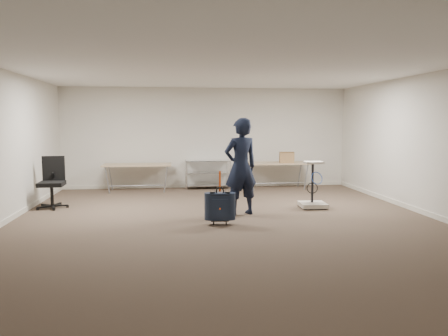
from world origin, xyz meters
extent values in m
plane|color=#443829|center=(0.00, 0.00, 0.00)|extent=(9.00, 9.00, 0.00)
plane|color=silver|center=(0.00, 4.50, 1.40)|extent=(8.00, 0.00, 8.00)
plane|color=silver|center=(0.00, -4.50, 1.40)|extent=(8.00, 0.00, 8.00)
plane|color=silver|center=(4.00, 0.00, 1.40)|extent=(0.00, 9.00, 9.00)
plane|color=white|center=(0.00, 0.00, 2.80)|extent=(8.00, 8.00, 0.00)
cube|color=beige|center=(0.00, 4.49, 0.05)|extent=(8.00, 0.02, 0.10)
cube|color=beige|center=(3.99, 0.00, 0.05)|extent=(0.02, 9.00, 0.10)
cube|color=tan|center=(-1.90, 3.95, 0.71)|extent=(1.80, 0.75, 0.03)
cylinder|color=gray|center=(-1.90, 3.95, 0.15)|extent=(1.50, 0.02, 0.02)
cylinder|color=gray|center=(-2.65, 3.65, 0.35)|extent=(0.13, 0.04, 0.69)
cylinder|color=gray|center=(-1.15, 3.65, 0.35)|extent=(0.13, 0.04, 0.69)
cylinder|color=gray|center=(-2.65, 4.25, 0.35)|extent=(0.13, 0.04, 0.69)
cylinder|color=gray|center=(-1.15, 4.25, 0.35)|extent=(0.13, 0.04, 0.69)
cube|color=tan|center=(1.90, 3.95, 0.71)|extent=(1.80, 0.75, 0.03)
cylinder|color=gray|center=(1.90, 3.95, 0.15)|extent=(1.50, 0.02, 0.02)
cylinder|color=gray|center=(1.15, 3.65, 0.35)|extent=(0.13, 0.04, 0.69)
cylinder|color=gray|center=(2.65, 3.65, 0.35)|extent=(0.13, 0.04, 0.69)
cylinder|color=gray|center=(1.15, 4.25, 0.35)|extent=(0.13, 0.04, 0.69)
cylinder|color=gray|center=(2.65, 4.25, 0.35)|extent=(0.13, 0.04, 0.69)
cylinder|color=silver|center=(-0.60, 3.98, 0.40)|extent=(0.02, 0.02, 0.80)
cylinder|color=silver|center=(0.60, 3.98, 0.40)|extent=(0.02, 0.02, 0.80)
cylinder|color=silver|center=(-0.60, 4.42, 0.40)|extent=(0.02, 0.02, 0.80)
cylinder|color=silver|center=(0.60, 4.42, 0.40)|extent=(0.02, 0.02, 0.80)
cube|color=silver|center=(0.00, 4.20, 0.10)|extent=(1.20, 0.45, 0.02)
cube|color=silver|center=(0.00, 4.20, 0.45)|extent=(1.20, 0.45, 0.02)
cube|color=silver|center=(0.00, 4.20, 0.78)|extent=(1.20, 0.45, 0.01)
imported|color=black|center=(0.37, 0.69, 0.96)|extent=(0.81, 0.66, 1.93)
cube|color=black|center=(-0.14, -0.13, 0.34)|extent=(0.38, 0.24, 0.49)
cube|color=black|center=(-0.14, -0.11, 0.08)|extent=(0.33, 0.18, 0.03)
cylinder|color=black|center=(-0.25, -0.12, 0.03)|extent=(0.03, 0.07, 0.07)
cylinder|color=black|center=(-0.03, -0.14, 0.03)|extent=(0.03, 0.07, 0.07)
torus|color=black|center=(-0.14, -0.13, 0.61)|extent=(0.16, 0.04, 0.15)
cube|color=#FF4F0D|center=(-0.14, -0.11, 0.79)|extent=(0.03, 0.01, 0.38)
cylinder|color=black|center=(-3.55, 1.82, 0.05)|extent=(0.67, 0.67, 0.10)
cylinder|color=black|center=(-3.55, 1.82, 0.28)|extent=(0.07, 0.07, 0.45)
cube|color=black|center=(-3.55, 1.82, 0.53)|extent=(0.53, 0.53, 0.09)
cube|color=black|center=(-3.56, 2.07, 0.84)|extent=(0.47, 0.08, 0.54)
cube|color=beige|center=(2.03, 1.19, 0.07)|extent=(0.57, 0.57, 0.09)
cylinder|color=black|center=(1.81, 0.97, 0.02)|extent=(0.07, 0.07, 0.04)
cylinder|color=black|center=(2.03, 1.25, 0.55)|extent=(0.05, 0.05, 0.87)
cube|color=beige|center=(2.03, 1.19, 0.98)|extent=(0.40, 0.35, 0.04)
torus|color=#234BB1|center=(2.08, 1.11, 0.65)|extent=(0.28, 0.13, 0.27)
cube|color=#9A7147|center=(2.16, 3.87, 0.88)|extent=(0.44, 0.36, 0.29)
camera|label=1|loc=(-0.99, -7.80, 1.84)|focal=35.00mm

